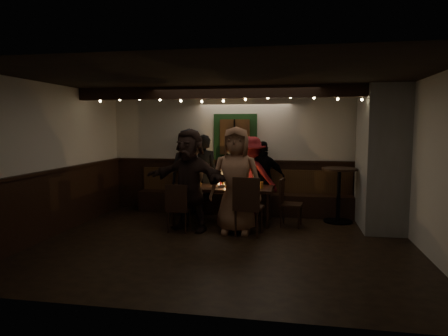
% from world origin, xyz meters
% --- Properties ---
extents(room, '(6.02, 5.01, 2.62)m').
position_xyz_m(room, '(1.07, 1.42, 1.07)').
color(room, black).
rests_on(room, ground).
extents(dining_table, '(1.96, 0.84, 0.85)m').
position_xyz_m(dining_table, '(-0.30, 1.40, 0.64)').
color(dining_table, black).
rests_on(dining_table, ground).
extents(chair_near_left, '(0.40, 0.40, 0.87)m').
position_xyz_m(chair_near_left, '(-0.93, 0.49, 0.49)').
color(chair_near_left, black).
rests_on(chair_near_left, ground).
extents(chair_near_right, '(0.51, 0.51, 1.03)m').
position_xyz_m(chair_near_right, '(0.31, 0.45, 0.58)').
color(chair_near_right, black).
rests_on(chair_near_right, ground).
extents(chair_end, '(0.45, 0.45, 0.90)m').
position_xyz_m(chair_end, '(0.96, 1.31, 0.50)').
color(chair_end, black).
rests_on(chair_end, ground).
extents(high_top, '(0.67, 0.67, 1.07)m').
position_xyz_m(high_top, '(1.95, 1.79, 0.68)').
color(high_top, black).
rests_on(high_top, ground).
extents(person_a, '(0.92, 0.62, 1.84)m').
position_xyz_m(person_a, '(-1.14, 2.10, 0.92)').
color(person_a, black).
rests_on(person_a, ground).
extents(person_b, '(0.64, 0.43, 1.71)m').
position_xyz_m(person_b, '(-0.83, 2.09, 0.86)').
color(person_b, black).
rests_on(person_b, ground).
extents(person_c, '(0.90, 0.76, 1.63)m').
position_xyz_m(person_c, '(-0.24, 2.18, 0.81)').
color(person_c, beige).
rests_on(person_c, ground).
extents(person_d, '(1.18, 0.82, 1.67)m').
position_xyz_m(person_d, '(0.20, 2.04, 0.83)').
color(person_d, '#5F1015').
rests_on(person_d, ground).
extents(person_e, '(0.98, 0.55, 1.58)m').
position_xyz_m(person_e, '(0.45, 2.08, 0.79)').
color(person_e, black).
rests_on(person_e, ground).
extents(person_f, '(1.78, 1.14, 1.83)m').
position_xyz_m(person_f, '(-0.77, 0.71, 0.92)').
color(person_f, black).
rests_on(person_f, ground).
extents(person_g, '(0.92, 0.60, 1.88)m').
position_xyz_m(person_g, '(0.08, 0.65, 0.94)').
color(person_g, '#946549').
rests_on(person_g, ground).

